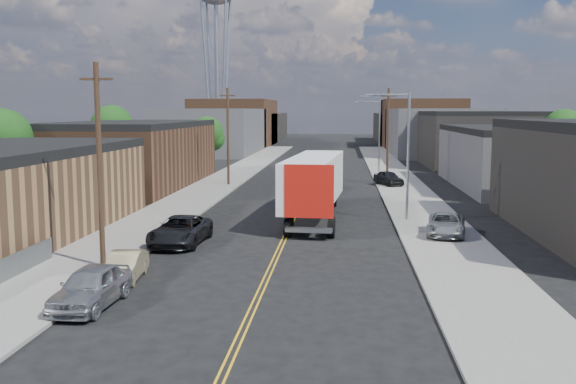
% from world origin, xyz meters
% --- Properties ---
extents(ground, '(260.00, 260.00, 0.00)m').
position_xyz_m(ground, '(0.00, 60.00, 0.00)').
color(ground, black).
rests_on(ground, ground).
extents(centerline, '(0.32, 120.00, 0.01)m').
position_xyz_m(centerline, '(0.00, 45.00, 0.01)').
color(centerline, gold).
rests_on(centerline, ground).
extents(sidewalk_left, '(5.00, 140.00, 0.15)m').
position_xyz_m(sidewalk_left, '(-9.50, 45.00, 0.07)').
color(sidewalk_left, slate).
rests_on(sidewalk_left, ground).
extents(sidewalk_right, '(5.00, 140.00, 0.15)m').
position_xyz_m(sidewalk_right, '(9.50, 45.00, 0.07)').
color(sidewalk_right, slate).
rests_on(sidewalk_right, ground).
extents(warehouse_brown, '(12.00, 26.00, 6.60)m').
position_xyz_m(warehouse_brown, '(-18.00, 44.00, 3.30)').
color(warehouse_brown, '#4D311F').
rests_on(warehouse_brown, ground).
extents(industrial_right_b, '(14.00, 24.00, 6.10)m').
position_xyz_m(industrial_right_b, '(22.00, 46.00, 3.05)').
color(industrial_right_b, '#37373A').
rests_on(industrial_right_b, ground).
extents(industrial_right_c, '(14.00, 22.00, 7.60)m').
position_xyz_m(industrial_right_c, '(22.00, 72.00, 3.80)').
color(industrial_right_c, black).
rests_on(industrial_right_c, ground).
extents(skyline_left_a, '(16.00, 30.00, 8.00)m').
position_xyz_m(skyline_left_a, '(-20.00, 95.00, 4.00)').
color(skyline_left_a, '#37373A').
rests_on(skyline_left_a, ground).
extents(skyline_right_a, '(16.00, 30.00, 8.00)m').
position_xyz_m(skyline_right_a, '(20.00, 95.00, 4.00)').
color(skyline_right_a, '#37373A').
rests_on(skyline_right_a, ground).
extents(skyline_left_b, '(16.00, 26.00, 10.00)m').
position_xyz_m(skyline_left_b, '(-20.00, 120.00, 5.00)').
color(skyline_left_b, '#4D311F').
rests_on(skyline_left_b, ground).
extents(skyline_right_b, '(16.00, 26.00, 10.00)m').
position_xyz_m(skyline_right_b, '(20.00, 120.00, 5.00)').
color(skyline_right_b, '#4D311F').
rests_on(skyline_right_b, ground).
extents(skyline_left_c, '(16.00, 40.00, 7.00)m').
position_xyz_m(skyline_left_c, '(-20.00, 140.00, 3.50)').
color(skyline_left_c, black).
rests_on(skyline_left_c, ground).
extents(skyline_right_c, '(16.00, 40.00, 7.00)m').
position_xyz_m(skyline_right_c, '(20.00, 140.00, 3.50)').
color(skyline_right_c, black).
rests_on(skyline_right_c, ground).
extents(streetlight_near, '(3.39, 0.25, 9.00)m').
position_xyz_m(streetlight_near, '(7.60, 25.00, 5.33)').
color(streetlight_near, gray).
rests_on(streetlight_near, ground).
extents(streetlight_far, '(3.39, 0.25, 9.00)m').
position_xyz_m(streetlight_far, '(7.60, 60.00, 5.33)').
color(streetlight_far, gray).
rests_on(streetlight_far, ground).
extents(utility_pole_left_near, '(1.60, 0.26, 10.00)m').
position_xyz_m(utility_pole_left_near, '(-8.20, 10.00, 5.14)').
color(utility_pole_left_near, black).
rests_on(utility_pole_left_near, ground).
extents(utility_pole_left_far, '(1.60, 0.26, 10.00)m').
position_xyz_m(utility_pole_left_far, '(-8.20, 45.00, 5.14)').
color(utility_pole_left_far, black).
rests_on(utility_pole_left_far, ground).
extents(utility_pole_right, '(1.60, 0.26, 10.00)m').
position_xyz_m(utility_pole_right, '(8.20, 48.00, 5.14)').
color(utility_pole_right, black).
rests_on(utility_pole_right, ground).
extents(tree_left_near, '(4.85, 4.76, 7.91)m').
position_xyz_m(tree_left_near, '(-23.94, 30.00, 5.18)').
color(tree_left_near, black).
rests_on(tree_left_near, ground).
extents(tree_left_mid, '(5.10, 5.04, 8.37)m').
position_xyz_m(tree_left_mid, '(-23.94, 55.00, 5.48)').
color(tree_left_mid, black).
rests_on(tree_left_mid, ground).
extents(tree_left_far, '(4.35, 4.20, 6.97)m').
position_xyz_m(tree_left_far, '(-13.94, 62.00, 4.57)').
color(tree_left_far, black).
rests_on(tree_left_far, ground).
extents(tree_right_far, '(4.85, 4.76, 7.91)m').
position_xyz_m(tree_right_far, '(30.06, 60.00, 5.18)').
color(tree_right_far, black).
rests_on(tree_right_far, ground).
extents(semi_truck, '(4.03, 17.54, 4.55)m').
position_xyz_m(semi_truck, '(1.50, 26.40, 2.59)').
color(semi_truck, silver).
rests_on(semi_truck, ground).
extents(car_left_a, '(2.17, 4.92, 1.65)m').
position_xyz_m(car_left_a, '(-6.40, 3.99, 0.82)').
color(car_left_a, '#96989B').
rests_on(car_left_a, ground).
extents(car_left_b, '(1.71, 4.05, 1.30)m').
position_xyz_m(car_left_b, '(-6.40, 8.00, 0.65)').
color(car_left_b, '#897E5A').
rests_on(car_left_b, ground).
extents(car_left_c, '(2.92, 5.95, 1.62)m').
position_xyz_m(car_left_c, '(-5.86, 16.00, 0.81)').
color(car_left_c, black).
rests_on(car_left_c, ground).
extents(car_right_lot_a, '(3.02, 5.12, 1.34)m').
position_xyz_m(car_right_lot_a, '(9.82, 19.37, 0.82)').
color(car_right_lot_a, '#999C9D').
rests_on(car_right_lot_a, sidewalk_right).
extents(car_right_lot_c, '(3.28, 4.61, 1.46)m').
position_xyz_m(car_right_lot_c, '(8.20, 45.87, 0.88)').
color(car_right_lot_c, black).
rests_on(car_right_lot_c, sidewalk_right).
extents(car_ahead_truck, '(3.08, 5.98, 1.61)m').
position_xyz_m(car_ahead_truck, '(1.50, 42.21, 0.81)').
color(car_ahead_truck, black).
rests_on(car_ahead_truck, ground).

